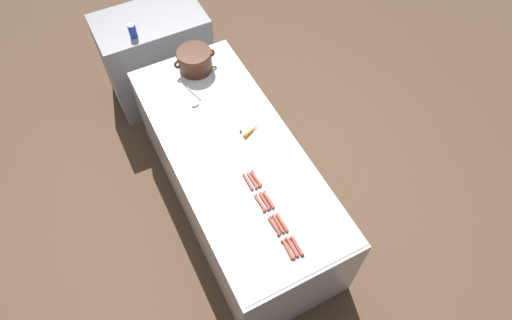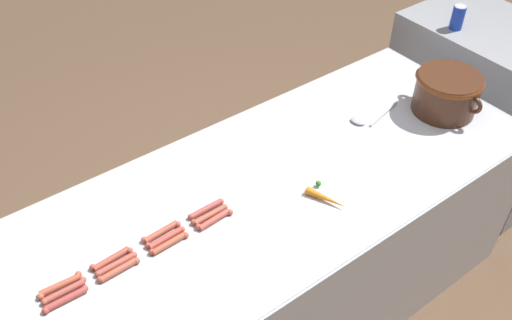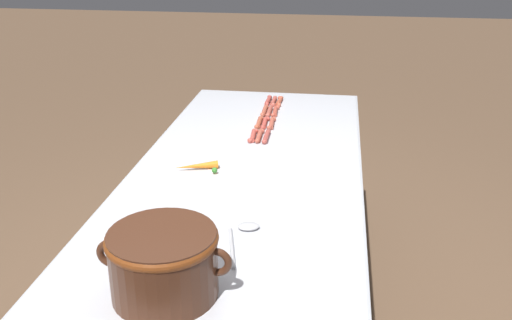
% 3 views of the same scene
% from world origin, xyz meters
% --- Properties ---
extents(ground_plane, '(20.00, 20.00, 0.00)m').
position_xyz_m(ground_plane, '(0.00, 0.00, 0.00)').
color(ground_plane, brown).
extents(griddle_counter, '(0.91, 2.21, 0.83)m').
position_xyz_m(griddle_counter, '(0.00, 0.00, 0.42)').
color(griddle_counter, '#ADAFB5').
rests_on(griddle_counter, ground_plane).
extents(back_cabinet, '(0.98, 0.60, 0.93)m').
position_xyz_m(back_cabinet, '(-0.09, 1.57, 0.46)').
color(back_cabinet, '#939599').
rests_on(back_cabinet, ground_plane).
extents(hot_dog_0, '(0.03, 0.15, 0.02)m').
position_xyz_m(hot_dog_0, '(-0.03, -0.88, 0.84)').
color(hot_dog_0, '#B9533A').
rests_on(hot_dog_0, griddle_counter).
extents(hot_dog_1, '(0.03, 0.15, 0.02)m').
position_xyz_m(hot_dog_1, '(-0.03, -0.70, 0.84)').
color(hot_dog_1, '#B14A39').
rests_on(hot_dog_1, griddle_counter).
extents(hot_dog_2, '(0.03, 0.15, 0.02)m').
position_xyz_m(hot_dog_2, '(-0.03, -0.50, 0.84)').
color(hot_dog_2, '#AE503C').
rests_on(hot_dog_2, griddle_counter).
extents(hot_dog_3, '(0.02, 0.15, 0.02)m').
position_xyz_m(hot_dog_3, '(-0.03, -0.32, 0.84)').
color(hot_dog_3, '#AC4940').
rests_on(hot_dog_3, griddle_counter).
extents(hot_dog_4, '(0.03, 0.15, 0.02)m').
position_xyz_m(hot_dog_4, '(-0.00, -0.88, 0.84)').
color(hot_dog_4, '#AD4E42').
rests_on(hot_dog_4, griddle_counter).
extents(hot_dog_5, '(0.02, 0.15, 0.02)m').
position_xyz_m(hot_dog_5, '(0.00, -0.69, 0.84)').
color(hot_dog_5, '#AB4F41').
rests_on(hot_dog_5, griddle_counter).
extents(hot_dog_6, '(0.03, 0.15, 0.02)m').
position_xyz_m(hot_dog_6, '(-0.00, -0.51, 0.84)').
color(hot_dog_6, '#B8463C').
rests_on(hot_dog_6, griddle_counter).
extents(hot_dog_7, '(0.03, 0.15, 0.02)m').
position_xyz_m(hot_dog_7, '(-0.00, -0.32, 0.84)').
color(hot_dog_7, '#B0513F').
rests_on(hot_dog_7, griddle_counter).
extents(hot_dog_8, '(0.03, 0.15, 0.02)m').
position_xyz_m(hot_dog_8, '(0.03, -0.89, 0.84)').
color(hot_dog_8, '#AB443B').
rests_on(hot_dog_8, griddle_counter).
extents(hot_dog_9, '(0.03, 0.15, 0.02)m').
position_xyz_m(hot_dog_9, '(0.03, -0.70, 0.84)').
color(hot_dog_9, '#AE523C').
rests_on(hot_dog_9, griddle_counter).
extents(hot_dog_10, '(0.03, 0.15, 0.02)m').
position_xyz_m(hot_dog_10, '(0.03, -0.51, 0.84)').
color(hot_dog_10, '#AD5138').
rests_on(hot_dog_10, griddle_counter).
extents(hot_dog_11, '(0.03, 0.15, 0.02)m').
position_xyz_m(hot_dog_11, '(0.03, -0.32, 0.84)').
color(hot_dog_11, '#B54B40').
rests_on(hot_dog_11, griddle_counter).
extents(bean_pot, '(0.36, 0.29, 0.18)m').
position_xyz_m(bean_pot, '(0.08, 0.88, 0.94)').
color(bean_pot, '#472616').
rests_on(bean_pot, griddle_counter).
extents(serving_spoon, '(0.10, 0.27, 0.02)m').
position_xyz_m(serving_spoon, '(-0.07, 0.55, 0.84)').
color(serving_spoon, '#B7B7BC').
rests_on(serving_spoon, griddle_counter).
extents(carrot, '(0.18, 0.09, 0.03)m').
position_xyz_m(carrot, '(0.19, 0.07, 0.85)').
color(carrot, orange).
rests_on(carrot, griddle_counter).
extents(soda_can, '(0.07, 0.07, 0.12)m').
position_xyz_m(soda_can, '(-0.27, 1.39, 0.99)').
color(soda_can, '#1938B2').
rests_on(soda_can, back_cabinet).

